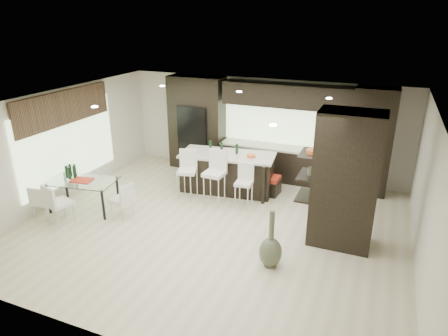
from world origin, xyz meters
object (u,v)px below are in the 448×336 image
at_px(dining_table, 84,195).
at_px(chair_end, 121,202).
at_px(kitchen_island, 228,172).
at_px(stool_mid, 214,183).
at_px(chair_far, 44,204).
at_px(chair_near, 60,206).
at_px(stool_right, 244,191).
at_px(bench, 256,183).
at_px(stool_left, 187,180).
at_px(floor_vase, 271,239).

distance_m(dining_table, chair_end, 1.06).
height_order(dining_table, chair_end, chair_end).
relative_size(kitchen_island, chair_end, 3.11).
xyz_separation_m(stool_mid, chair_far, (-3.17, -2.19, -0.15)).
bearing_deg(stool_mid, chair_near, -137.44).
height_order(stool_right, bench, stool_right).
bearing_deg(kitchen_island, chair_far, -143.58).
bearing_deg(stool_left, chair_near, -146.45).
bearing_deg(kitchen_island, dining_table, -146.59).
height_order(stool_mid, floor_vase, floor_vase).
height_order(chair_near, chair_far, chair_near).
bearing_deg(stool_left, floor_vase, -51.77).
relative_size(stool_right, floor_vase, 0.76).
bearing_deg(dining_table, kitchen_island, 31.33).
xyz_separation_m(floor_vase, chair_end, (-3.62, 0.52, -0.19)).
bearing_deg(floor_vase, stool_mid, 134.84).
xyz_separation_m(kitchen_island, stool_mid, (0.00, -0.85, 0.03)).
distance_m(stool_right, bench, 1.03).
relative_size(bench, chair_end, 1.62).
distance_m(kitchen_island, stool_right, 1.09).
distance_m(stool_left, stool_right, 1.47).
xyz_separation_m(kitchen_island, stool_right, (0.73, -0.81, -0.06)).
height_order(floor_vase, chair_end, floor_vase).
relative_size(stool_left, chair_far, 1.29).
distance_m(floor_vase, dining_table, 4.71).
bearing_deg(stool_left, chair_far, -153.09).
height_order(bench, chair_far, chair_far).
distance_m(stool_right, chair_end, 2.81).
distance_m(bench, chair_near, 4.73).
bearing_deg(kitchen_island, stool_mid, -97.39).
xyz_separation_m(stool_left, floor_vase, (2.72, -2.01, 0.07)).
relative_size(floor_vase, chair_far, 1.49).
bearing_deg(kitchen_island, stool_left, -138.80).
distance_m(dining_table, chair_near, 0.75).
height_order(stool_left, chair_near, stool_left).
bearing_deg(dining_table, floor_vase, -15.84).
height_order(stool_left, floor_vase, floor_vase).
bearing_deg(stool_mid, bench, 59.02).
xyz_separation_m(stool_left, dining_table, (-1.96, -1.49, -0.13)).
relative_size(floor_vase, chair_end, 1.48).
distance_m(stool_left, chair_near, 2.97).
relative_size(stool_right, chair_far, 1.13).
height_order(stool_mid, dining_table, stool_mid).
bearing_deg(floor_vase, stool_left, 143.51).
xyz_separation_m(stool_left, chair_end, (-0.90, -1.49, -0.11)).
distance_m(stool_right, chair_far, 4.50).
bearing_deg(floor_vase, kitchen_island, 124.89).
relative_size(stool_right, bench, 0.70).
relative_size(kitchen_island, stool_right, 2.76).
bearing_deg(stool_mid, stool_left, -178.22).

